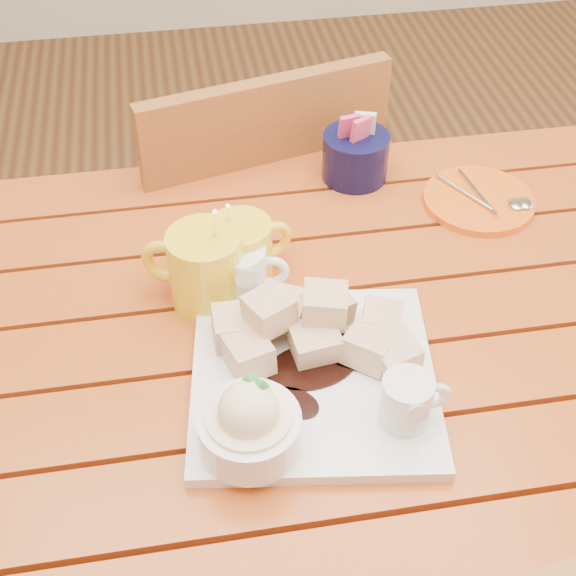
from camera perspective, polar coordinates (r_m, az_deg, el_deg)
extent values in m
cube|color=#9D3214|center=(0.91, 3.29, -13.57)|extent=(1.20, 0.11, 0.03)
cube|color=#9D3214|center=(0.97, 1.88, -8.04)|extent=(1.20, 0.11, 0.03)
cube|color=#9D3214|center=(1.05, 0.69, -3.25)|extent=(1.20, 0.11, 0.03)
cube|color=#9D3214|center=(1.13, -0.33, 0.89)|extent=(1.20, 0.11, 0.03)
cube|color=#9D3214|center=(1.22, -1.21, 4.46)|extent=(1.20, 0.11, 0.03)
cube|color=#9D3214|center=(1.31, -1.98, 7.55)|extent=(1.20, 0.11, 0.03)
cube|color=#9D3214|center=(1.35, -2.02, 6.07)|extent=(1.12, 0.04, 0.08)
cylinder|color=#9D3214|center=(1.70, 17.02, -1.18)|extent=(0.06, 0.06, 0.72)
cube|color=white|center=(0.97, 1.80, -6.42)|extent=(0.33, 0.33, 0.02)
cube|color=#CF833F|center=(0.96, 7.60, -4.72)|extent=(0.06, 0.06, 0.04)
cube|color=#CF833F|center=(0.99, -3.97, -2.78)|extent=(0.05, 0.05, 0.04)
cube|color=#CF833F|center=(0.95, -2.81, -4.74)|extent=(0.06, 0.06, 0.04)
cube|color=#CF833F|center=(1.00, 6.64, -2.38)|extent=(0.07, 0.07, 0.04)
cube|color=#CF833F|center=(0.97, 1.94, -3.90)|extent=(0.06, 0.06, 0.04)
cube|color=#CF833F|center=(0.96, -1.34, -1.64)|extent=(0.07, 0.07, 0.04)
cube|color=#CF833F|center=(0.97, 2.63, -1.20)|extent=(0.06, 0.06, 0.04)
cube|color=#CF833F|center=(1.01, -0.49, -1.53)|extent=(0.07, 0.07, 0.04)
cube|color=#CF833F|center=(0.97, 5.85, -4.14)|extent=(0.07, 0.07, 0.04)
cube|color=#CF833F|center=(1.01, 2.81, -1.47)|extent=(0.07, 0.07, 0.04)
cylinder|color=white|center=(0.88, -2.75, -10.11)|extent=(0.11, 0.11, 0.05)
cylinder|color=#FFECBB|center=(0.87, -2.78, -9.62)|extent=(0.09, 0.09, 0.03)
sphere|color=#FFECBB|center=(0.85, -2.83, -8.74)|extent=(0.07, 0.07, 0.07)
cone|color=#2E8E41|center=(0.84, -1.91, -6.99)|extent=(0.04, 0.04, 0.03)
cone|color=#2E8E41|center=(0.85, -2.78, -6.65)|extent=(0.03, 0.03, 0.03)
cylinder|color=white|center=(0.90, 8.39, -7.96)|extent=(0.06, 0.06, 0.06)
cylinder|color=black|center=(0.88, 8.56, -6.86)|extent=(0.05, 0.05, 0.01)
cone|color=white|center=(0.87, 9.06, -8.47)|extent=(0.02, 0.02, 0.03)
torus|color=white|center=(0.91, 10.41, -7.56)|extent=(0.04, 0.01, 0.04)
cylinder|color=yellow|center=(1.04, -5.84, 1.35)|extent=(0.10, 0.10, 0.11)
cylinder|color=black|center=(1.01, -6.02, 3.27)|extent=(0.08, 0.08, 0.01)
torus|color=yellow|center=(1.06, -8.72, 1.85)|extent=(0.07, 0.04, 0.07)
cylinder|color=silver|center=(1.03, -5.14, 3.43)|extent=(0.01, 0.07, 0.14)
cylinder|color=yellow|center=(1.07, -3.36, 2.55)|extent=(0.08, 0.08, 0.09)
cylinder|color=black|center=(1.05, -3.45, 4.19)|extent=(0.07, 0.07, 0.01)
torus|color=yellow|center=(1.09, -1.11, 3.42)|extent=(0.06, 0.03, 0.06)
cylinder|color=silver|center=(1.06, -4.26, 4.15)|extent=(0.01, 0.06, 0.12)
cylinder|color=white|center=(1.05, -3.41, 1.02)|extent=(0.07, 0.07, 0.08)
cylinder|color=white|center=(1.03, -3.49, 2.54)|extent=(0.05, 0.05, 0.01)
cone|color=white|center=(1.01, -3.23, 0.92)|extent=(0.03, 0.03, 0.03)
torus|color=white|center=(1.05, -1.21, 1.35)|extent=(0.05, 0.02, 0.05)
cylinder|color=black|center=(1.27, 4.81, 9.31)|extent=(0.10, 0.10, 0.08)
cube|color=#DE3C68|center=(1.24, 4.36, 11.20)|extent=(0.03, 0.02, 0.05)
cube|color=white|center=(1.25, 5.48, 11.39)|extent=(0.04, 0.02, 0.05)
cube|color=#DE3C68|center=(1.24, 5.16, 10.99)|extent=(0.04, 0.03, 0.05)
cylinder|color=orange|center=(1.26, 13.41, 6.09)|extent=(0.17, 0.17, 0.01)
cylinder|color=silver|center=(1.26, 12.53, 6.62)|extent=(0.06, 0.11, 0.01)
cylinder|color=silver|center=(1.27, 13.33, 6.68)|extent=(0.02, 0.12, 0.01)
ellipsoid|color=silver|center=(1.26, 15.90, 5.78)|extent=(0.02, 0.03, 0.01)
ellipsoid|color=silver|center=(1.26, 16.48, 5.83)|extent=(0.02, 0.03, 0.01)
cube|color=brown|center=(1.67, -3.72, 3.56)|extent=(0.51, 0.51, 0.03)
cylinder|color=brown|center=(1.99, -0.38, 2.89)|extent=(0.04, 0.04, 0.42)
cylinder|color=brown|center=(1.91, -10.37, 0.11)|extent=(0.04, 0.04, 0.42)
cylinder|color=brown|center=(1.75, 4.21, -4.12)|extent=(0.04, 0.04, 0.42)
cylinder|color=brown|center=(1.67, -7.05, -7.67)|extent=(0.04, 0.04, 0.42)
cube|color=brown|center=(1.38, -1.39, 6.48)|extent=(0.42, 0.13, 0.44)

